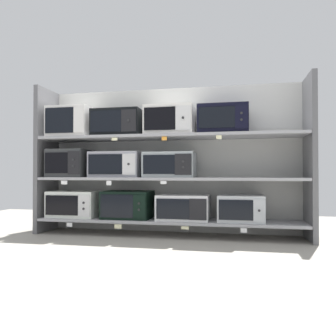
# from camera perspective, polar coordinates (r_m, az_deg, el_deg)

# --- Properties ---
(ground) EXTENTS (6.81, 6.00, 0.02)m
(ground) POSITION_cam_1_polar(r_m,az_deg,el_deg) (2.69, -4.33, -15.36)
(ground) COLOR gray
(back_panel) EXTENTS (3.01, 0.04, 1.64)m
(back_panel) POSITION_cam_1_polar(r_m,az_deg,el_deg) (3.83, 0.73, 1.41)
(back_panel) COLOR #B2B2AD
(back_panel) RESTS_ON ground
(upright_left) EXTENTS (0.05, 0.46, 1.64)m
(upright_left) POSITION_cam_1_polar(r_m,az_deg,el_deg) (4.12, -20.02, 1.30)
(upright_left) COLOR #5B5B5E
(upright_left) RESTS_ON ground
(upright_right) EXTENTS (0.05, 0.46, 1.64)m
(upright_right) POSITION_cam_1_polar(r_m,az_deg,el_deg) (3.59, 23.09, 1.65)
(upright_right) COLOR #5B5B5E
(upright_right) RESTS_ON ground
(shelf_0) EXTENTS (2.81, 0.46, 0.03)m
(shelf_0) POSITION_cam_1_polar(r_m,az_deg,el_deg) (3.62, 0.00, -8.96)
(shelf_0) COLOR #99999E
(shelf_0) RESTS_ON ground
(microwave_0) EXTENTS (0.55, 0.40, 0.29)m
(microwave_0) POSITION_cam_1_polar(r_m,az_deg,el_deg) (3.95, -15.56, -5.92)
(microwave_0) COLOR silver
(microwave_0) RESTS_ON shelf_0
(microwave_1) EXTENTS (0.52, 0.39, 0.30)m
(microwave_1) POSITION_cam_1_polar(r_m,az_deg,el_deg) (3.71, -6.89, -6.21)
(microwave_1) COLOR black
(microwave_1) RESTS_ON shelf_0
(microwave_2) EXTENTS (0.54, 0.41, 0.26)m
(microwave_2) POSITION_cam_1_polar(r_m,az_deg,el_deg) (3.57, 2.68, -6.70)
(microwave_2) COLOR silver
(microwave_2) RESTS_ON shelf_0
(microwave_3) EXTENTS (0.46, 0.41, 0.27)m
(microwave_3) POSITION_cam_1_polar(r_m,az_deg,el_deg) (3.53, 12.31, -6.70)
(microwave_3) COLOR #B4B9BD
(microwave_3) RESTS_ON shelf_0
(price_tag_0) EXTENTS (0.06, 0.00, 0.04)m
(price_tag_0) POSITION_cam_1_polar(r_m,az_deg,el_deg) (3.75, -16.48, -9.27)
(price_tag_0) COLOR white
(price_tag_1) EXTENTS (0.08, 0.00, 0.04)m
(price_tag_1) POSITION_cam_1_polar(r_m,az_deg,el_deg) (3.53, -8.53, -9.85)
(price_tag_1) COLOR beige
(price_tag_2) EXTENTS (0.08, 0.00, 0.03)m
(price_tag_2) POSITION_cam_1_polar(r_m,az_deg,el_deg) (3.36, 2.93, -10.18)
(price_tag_2) COLOR beige
(price_tag_3) EXTENTS (0.06, 0.00, 0.04)m
(price_tag_3) POSITION_cam_1_polar(r_m,az_deg,el_deg) (3.33, 12.82, -10.36)
(price_tag_3) COLOR white
(shelf_1) EXTENTS (2.81, 0.46, 0.03)m
(shelf_1) POSITION_cam_1_polar(r_m,az_deg,el_deg) (3.58, 0.00, -1.84)
(shelf_1) COLOR #99999E
(microwave_4) EXTENTS (0.43, 0.42, 0.31)m
(microwave_4) POSITION_cam_1_polar(r_m,az_deg,el_deg) (3.96, -16.30, 0.75)
(microwave_4) COLOR #2F3133
(microwave_4) RESTS_ON shelf_1
(microwave_5) EXTENTS (0.56, 0.35, 0.28)m
(microwave_5) POSITION_cam_1_polar(r_m,az_deg,el_deg) (3.74, -8.79, 0.57)
(microwave_5) COLOR #A0A0AC
(microwave_5) RESTS_ON shelf_1
(microwave_6) EXTENTS (0.53, 0.40, 0.27)m
(microwave_6) POSITION_cam_1_polar(r_m,az_deg,el_deg) (3.57, 0.36, 0.53)
(microwave_6) COLOR #969FA3
(microwave_6) RESTS_ON shelf_1
(price_tag_4) EXTENTS (0.07, 0.00, 0.04)m
(price_tag_4) POSITION_cam_1_polar(r_m,az_deg,el_deg) (3.74, -17.31, -2.38)
(price_tag_4) COLOR white
(price_tag_5) EXTENTS (0.05, 0.00, 0.05)m
(price_tag_5) POSITION_cam_1_polar(r_m,az_deg,el_deg) (3.52, -10.06, -2.54)
(price_tag_5) COLOR white
(price_tag_6) EXTENTS (0.06, 0.00, 0.03)m
(price_tag_6) POSITION_cam_1_polar(r_m,az_deg,el_deg) (3.35, -0.71, -2.50)
(price_tag_6) COLOR white
(shelf_2) EXTENTS (2.81, 0.46, 0.03)m
(shelf_2) POSITION_cam_1_polar(r_m,az_deg,el_deg) (3.60, 0.00, 5.31)
(shelf_2) COLOR #99999E
(microwave_7) EXTENTS (0.47, 0.42, 0.34)m
(microwave_7) POSITION_cam_1_polar(r_m,az_deg,el_deg) (3.99, -15.97, 7.40)
(microwave_7) COLOR silver
(microwave_7) RESTS_ON shelf_2
(microwave_8) EXTENTS (0.53, 0.42, 0.29)m
(microwave_8) POSITION_cam_1_polar(r_m,az_deg,el_deg) (3.77, -8.37, 7.49)
(microwave_8) COLOR black
(microwave_8) RESTS_ON shelf_2
(microwave_9) EXTENTS (0.52, 0.38, 0.31)m
(microwave_9) POSITION_cam_1_polar(r_m,az_deg,el_deg) (3.62, 0.35, 8.01)
(microwave_9) COLOR silver
(microwave_9) RESTS_ON shelf_2
(microwave_10) EXTENTS (0.51, 0.43, 0.29)m
(microwave_10) POSITION_cam_1_polar(r_m,az_deg,el_deg) (3.55, 9.39, 8.03)
(microwave_10) COLOR black
(microwave_10) RESTS_ON shelf_2
(price_tag_7) EXTENTS (0.06, 0.00, 0.03)m
(price_tag_7) POSITION_cam_1_polar(r_m,az_deg,el_deg) (3.52, -9.12, 4.90)
(price_tag_7) COLOR beige
(price_tag_8) EXTENTS (0.05, 0.00, 0.04)m
(price_tag_8) POSITION_cam_1_polar(r_m,az_deg,el_deg) (3.37, -0.64, 5.07)
(price_tag_8) COLOR orange
(price_tag_9) EXTENTS (0.05, 0.00, 0.04)m
(price_tag_9) POSITION_cam_1_polar(r_m,az_deg,el_deg) (3.30, 8.69, 5.23)
(price_tag_9) COLOR beige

